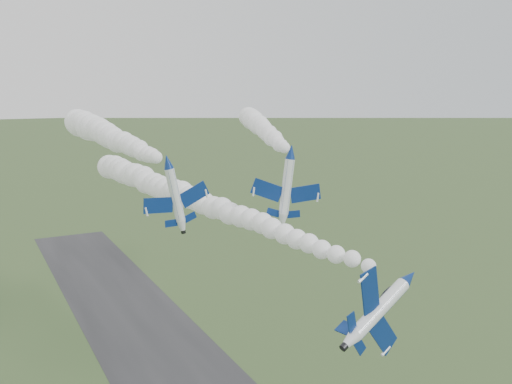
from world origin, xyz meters
The scene contains 6 objects.
jet_lead centered at (10.08, -6.55, 33.02)m, with size 5.28×13.08×9.87m.
smoke_trail_jet_lead centered at (2.43, 35.69, 34.77)m, with size 5.20×79.33×5.20m, color silver, non-canonical shape.
jet_pair_left centered at (-8.42, 20.20, 43.98)m, with size 9.18×11.27×3.19m.
smoke_trail_jet_pair_left centered at (-8.72, 52.36, 45.05)m, with size 5.76×60.07×5.76m, color silver, non-canonical shape.
jet_pair_right centered at (10.93, 20.53, 44.26)m, with size 10.67×12.41×3.20m.
smoke_trail_jet_pair_right centered at (24.58, 55.51, 45.23)m, with size 5.00×68.72×5.00m, color silver, non-canonical shape.
Camera 1 is at (-32.76, -51.96, 53.77)m, focal length 40.00 mm.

